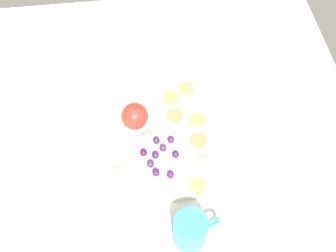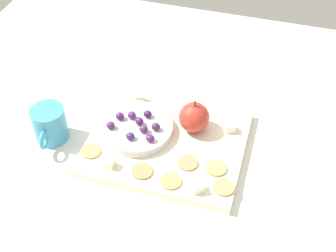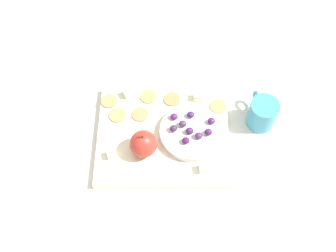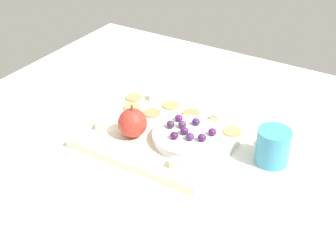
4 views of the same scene
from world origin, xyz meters
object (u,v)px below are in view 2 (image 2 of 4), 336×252
cheese_cube_0 (198,187)px  cracker_3 (142,171)px  apple_whole (194,117)px  cheese_cube_2 (230,127)px  grape_6 (156,127)px  cheese_cube_1 (110,163)px  serving_dish (137,128)px  cracker_1 (216,168)px  grape_2 (120,116)px  grape_8 (132,116)px  grape_3 (111,125)px  cup (50,124)px  cracker_2 (188,163)px  grape_0 (146,129)px  grape_7 (150,138)px  cracker_5 (91,151)px  grape_5 (139,121)px  grape_4 (130,136)px  cheese_cube_3 (140,98)px  grape_1 (148,114)px  cracker_0 (171,181)px  platter (167,142)px

cheese_cube_0 → cracker_3: size_ratio=0.47×
apple_whole → cheese_cube_2: bearing=11.4°
grape_6 → cheese_cube_1: bearing=-120.6°
serving_dish → cracker_1: (18.56, -5.38, -0.77)cm
grape_2 → grape_8: same height
cheese_cube_0 → grape_3: grape_3 is taller
cup → grape_8: bearing=22.7°
cracker_2 → grape_0: grape_0 is taller
cracker_1 → cheese_cube_2: bearing=87.0°
serving_dish → grape_3: (-4.96, -2.30, 1.76)cm
grape_0 → grape_7: size_ratio=1.00×
cheese_cube_0 → cracker_5: (-23.43, 3.42, -0.80)cm
grape_3 → grape_5: bearing=27.7°
grape_4 → grape_8: grape_8 is taller
grape_0 → grape_5: (-2.05, 1.96, -0.02)cm
cracker_1 → grape_2: 23.61cm
apple_whole → cheese_cube_0: 16.93cm
cracker_5 → grape_5: grape_5 is taller
cheese_cube_1 → cheese_cube_3: size_ratio=1.00×
cracker_1 → grape_8: grape_8 is taller
grape_7 → cracker_2: bearing=-13.9°
cheese_cube_3 → grape_2: 8.97cm
cheese_cube_2 → grape_1: grape_1 is taller
grape_1 → grape_7: size_ratio=1.00×
cracker_2 → cup: size_ratio=0.41×
grape_4 → cup: size_ratio=0.18×
grape_1 → grape_7: 7.25cm
cheese_cube_2 → grape_3: 25.57cm
cheese_cube_3 → cracker_0: (13.43, -20.62, -0.80)cm
grape_7 → grape_4: bearing=-171.7°
cracker_1 → grape_6: 15.43cm
cheese_cube_1 → grape_7: bearing=49.5°
grape_0 → grape_2: (-6.55, 2.28, -0.02)cm
cracker_0 → grape_4: 13.07cm
cheese_cube_0 → grape_8: grape_8 is taller
grape_1 → grape_2: same height
cheese_cube_3 → cracker_0: bearing=-56.9°
platter → grape_0: size_ratio=17.51×
cracker_0 → cracker_3: (-6.15, 0.79, 0.00)cm
cheese_cube_0 → cracker_5: size_ratio=0.47×
grape_2 → cheese_cube_2: bearing=12.5°
grape_8 → cheese_cube_1: bearing=-91.1°
cracker_2 → grape_4: size_ratio=2.28×
platter → cheese_cube_1: bearing=-130.1°
apple_whole → cheese_cube_2: apple_whole is taller
cracker_3 → cheese_cube_2: bearing=48.4°
cracker_0 → cracker_1: (7.75, 5.71, 0.00)cm
cheese_cube_0 → grape_4: (-16.19, 7.52, 1.71)cm
cheese_cube_3 → cracker_5: bearing=-104.5°
cup → cracker_2: bearing=-1.1°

